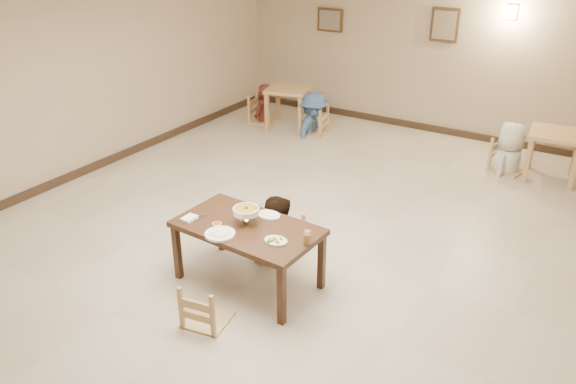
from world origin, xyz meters
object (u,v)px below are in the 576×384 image
Objects in this scene: main_diner at (274,197)px; curry_warmer at (246,211)px; chair_near at (205,284)px; bg_chair_ll at (263,96)px; bg_chair_rl at (512,141)px; bg_diner_b at (314,93)px; main_table at (248,232)px; bg_diner_a at (263,84)px; bg_table_left at (289,95)px; bg_chair_lr at (314,108)px; chair_far at (283,220)px; bg_diner_c at (515,123)px; bg_table_right at (556,141)px; drink_glass at (307,238)px.

curry_warmer is (0.03, -0.59, 0.09)m from main_diner.
bg_chair_ll is at bearing -70.58° from chair_near.
bg_chair_rl is 0.65× the size of bg_diner_b.
bg_diner_a is (-3.02, 4.75, 0.13)m from main_table.
bg_chair_ll is at bearing 79.87° from bg_diner_b.
bg_table_left is at bearing 85.63° from bg_diner_a.
bg_chair_lr reaches higher than main_table.
chair_far is at bearing -128.66° from main_diner.
curry_warmer is 0.21× the size of bg_diner_a.
bg_table_left is at bearing 121.92° from chair_far.
bg_chair_rl reaches higher than chair_near.
bg_chair_lr is 0.64× the size of bg_diner_a.
bg_chair_lr is at bearing -77.76° from bg_diner_c.
bg_diner_b is (1.20, -0.08, 0.02)m from bg_diner_a.
chair_far is 4.32m from bg_chair_lr.
drink_glass is at bearing -108.60° from bg_table_right.
bg_chair_lr reaches higher than curry_warmer.
bg_chair_ll is 1.06× the size of bg_chair_lr.
bg_diner_a reaches higher than chair_near.
curry_warmer is at bearing 135.79° from main_table.
bg_chair_rl is (1.70, 5.55, 0.06)m from chair_near.
curry_warmer is (-0.01, -0.70, 0.43)m from chair_far.
chair_near is at bearing 11.23° from bg_chair_lr.
bg_diner_c is (4.16, 0.03, 0.17)m from bg_table_left.
curry_warmer is 0.30× the size of bg_chair_ll.
bg_chair_ll is (-2.95, 4.11, -0.26)m from main_diner.
main_diner reaches higher than bg_chair_lr.
bg_chair_lr is 0.31m from bg_diner_b.
bg_table_right is 4.18m from bg_chair_lr.
bg_chair_ll reaches higher than bg_chair_lr.
bg_table_left is 4.78m from bg_table_right.
bg_chair_ll is at bearing -179.89° from bg_table_left.
main_diner is at bearing -155.57° from bg_chair_ll.
bg_diner_a is at bearing -69.85° from main_diner.
bg_chair_ll is (-3.00, 4.00, 0.07)m from chair_far.
chair_near is 0.57× the size of bg_diner_b.
bg_diner_b is (-1.83, 4.67, 0.15)m from main_table.
bg_diner_c reaches higher than drink_glass.
bg_table_right is at bearing 60.68° from chair_far.
chair_far is 1.00× the size of chair_near.
bg_diner_a reaches higher than bg_chair_ll.
main_table is 1.54× the size of bg_chair_rl.
bg_table_left is at bearing 76.17° from bg_diner_b.
bg_diner_a is at bearing -70.58° from chair_near.
main_diner is (-0.11, 1.41, 0.33)m from chair_near.
main_table is 5.36m from bg_table_right.
bg_diner_c is at bearing 67.45° from chair_far.
main_diner is at bearing 15.84° from bg_chair_lr.
bg_table_right is at bearing -100.54° from bg_chair_ll.
chair_near is 0.94× the size of bg_table_left.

